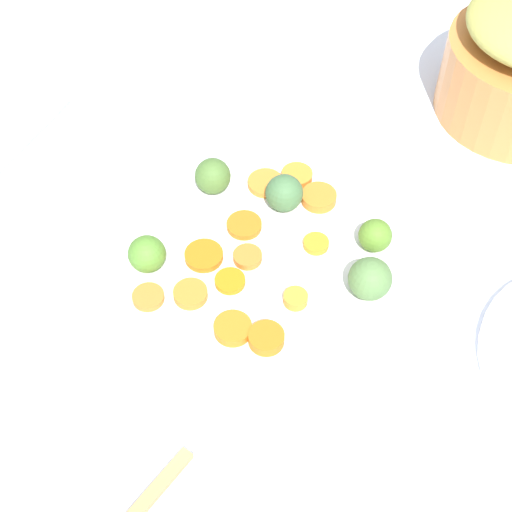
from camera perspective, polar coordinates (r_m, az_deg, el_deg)
The scene contains 20 objects.
tabletop at distance 0.85m, azimuth 1.26°, elevation -3.71°, with size 2.40×2.40×0.02m, color silver.
serving_bowl_carrots at distance 0.81m, azimuth -0.00°, elevation -2.11°, with size 0.29×0.29×0.08m, color white.
carrot_slice_0 at distance 0.74m, azimuth 2.96°, elevation -3.19°, with size 0.02×0.02×0.01m, color orange.
carrot_slice_1 at distance 0.84m, azimuth 1.02°, elevation 5.47°, with size 0.04×0.04×0.01m, color orange.
carrot_slice_2 at distance 0.83m, azimuth 4.71°, elevation 4.37°, with size 0.04×0.04×0.01m, color orange.
carrot_slice_3 at distance 0.72m, azimuth 0.77°, elevation -6.14°, with size 0.03×0.03×0.01m, color orange.
carrot_slice_4 at distance 0.80m, azimuth -0.89°, elevation 2.31°, with size 0.04×0.04×0.01m, color orange.
carrot_slice_5 at distance 0.78m, azimuth -3.91°, elevation 0.03°, with size 0.04×0.04×0.01m, color orange.
carrot_slice_6 at distance 0.77m, azimuth -0.62°, elevation -0.23°, with size 0.03×0.03×0.01m, color orange.
carrot_slice_7 at distance 0.75m, azimuth -4.91°, elevation -2.83°, with size 0.03×0.03×0.01m, color orange.
carrot_slice_8 at distance 0.85m, azimuth 3.06°, elevation 5.93°, with size 0.03×0.03×0.01m, color orange.
carrot_slice_9 at distance 0.72m, azimuth -1.73°, elevation -5.42°, with size 0.04×0.04×0.01m, color orange.
carrot_slice_10 at distance 0.75m, azimuth -8.04°, elevation -3.05°, with size 0.03×0.03×0.01m, color orange.
carrot_slice_11 at distance 0.79m, azimuth 4.49°, elevation 0.93°, with size 0.03×0.03×0.01m, color orange.
carrot_slice_12 at distance 0.76m, azimuth -1.95°, elevation -1.88°, with size 0.03×0.03×0.01m, color orange.
brussels_sprout_0 at distance 0.74m, azimuth 8.49°, elevation -1.69°, with size 0.04×0.04×0.04m, color #557C42.
brussels_sprout_1 at distance 0.76m, azimuth -8.13°, elevation -0.10°, with size 0.04×0.04×0.04m, color #52862E.
brussels_sprout_2 at distance 0.81m, azimuth 2.12°, elevation 4.72°, with size 0.04×0.04×0.04m, color #446E41.
brussels_sprout_3 at distance 0.78m, azimuth 8.87°, elevation 1.53°, with size 0.03×0.03×0.03m, color #568329.
brussels_sprout_4 at distance 0.83m, azimuth -3.24°, elevation 5.98°, with size 0.04×0.04×0.04m, color #4C7131.
Camera 1 is at (0.06, 0.47, 0.71)m, focal length 53.67 mm.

